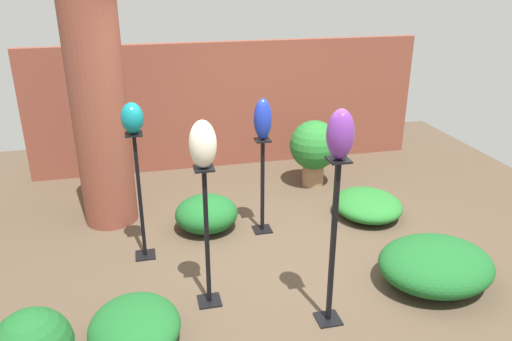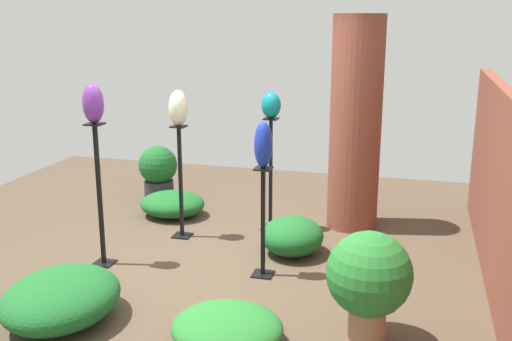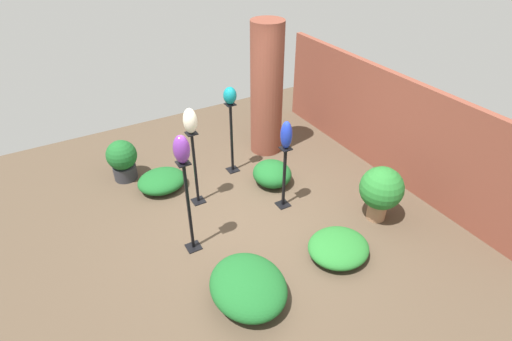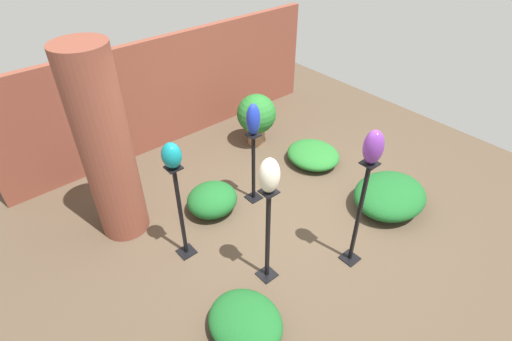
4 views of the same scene
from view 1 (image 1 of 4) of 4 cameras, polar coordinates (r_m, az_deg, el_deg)
name	(u,v)px [view 1 (image 1 of 4)]	position (r m, az deg, el deg)	size (l,w,h in m)	color
ground_plane	(278,254)	(5.21, 2.58, -9.54)	(8.00, 8.00, 0.00)	#4C3D2D
brick_wall_back	(230,105)	(7.25, -3.04, 7.48)	(5.60, 0.12, 1.80)	brown
brick_pillar	(100,118)	(5.68, -17.36, 5.77)	(0.59, 0.59, 2.46)	brown
pedestal_teal	(140,202)	(5.02, -13.07, -3.57)	(0.20, 0.20, 1.32)	black
pedestal_ivory	(207,244)	(4.25, -5.62, -8.33)	(0.20, 0.20, 1.28)	black
pedestal_violet	(333,251)	(4.02, 8.74, -9.06)	(0.20, 0.20, 1.44)	black
pedestal_cobalt	(262,190)	(5.43, 0.74, -2.29)	(0.20, 0.20, 1.07)	black
art_vase_teal	(132,118)	(4.72, -13.97, 5.84)	(0.21, 0.22, 0.29)	#0F727A
art_vase_ivory	(203,144)	(3.88, -6.10, 3.01)	(0.22, 0.20, 0.39)	beige
art_vase_violet	(340,134)	(3.62, 9.62, 4.11)	(0.20, 0.20, 0.38)	#6B2D8C
art_vase_cobalt	(263,119)	(5.15, 0.78, 5.88)	(0.19, 0.17, 0.44)	#192D9E
potted_plant_front_left	(314,147)	(6.64, 6.66, 2.65)	(0.65, 0.65, 0.89)	#936B4C
foliage_bed_east	(206,214)	(5.60, -5.68, -4.92)	(0.70, 0.65, 0.39)	#195923
foliage_bed_west	(436,265)	(4.95, 19.84, -10.09)	(1.07, 0.92, 0.41)	#195923
foliage_bed_center	(368,205)	(6.04, 12.63, -3.85)	(0.79, 0.86, 0.28)	#236B28
foliage_bed_rear	(135,327)	(4.16, -13.69, -16.99)	(0.71, 0.81, 0.31)	#195923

